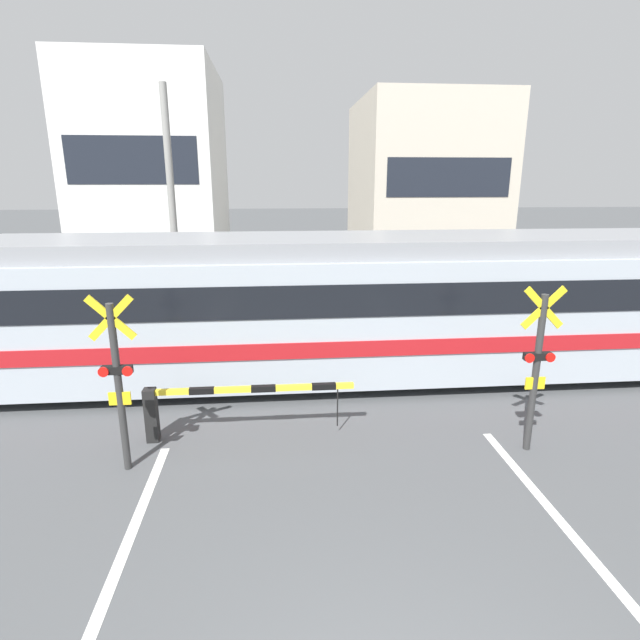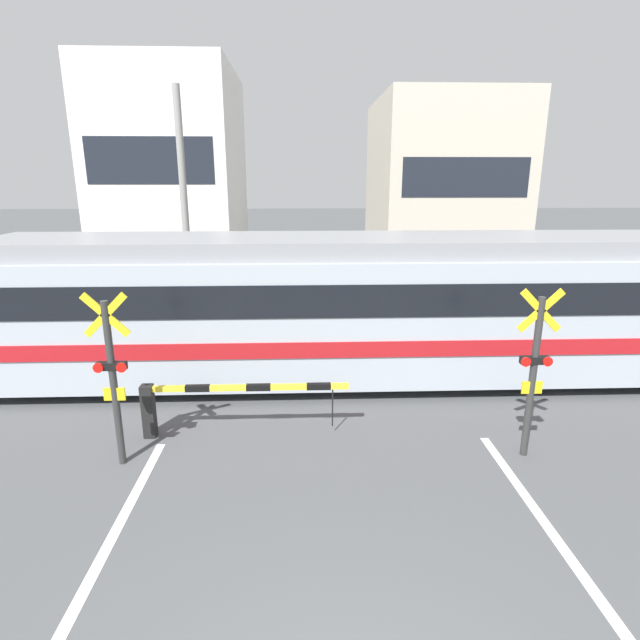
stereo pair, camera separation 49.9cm
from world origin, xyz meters
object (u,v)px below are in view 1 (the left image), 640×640
(crossing_signal_right, at_px, (537,363))
(pedestrian, at_px, (337,291))
(crossing_barrier_near, at_px, (207,401))
(commuter_train, at_px, (469,301))
(crossing_barrier_far, at_px, (381,313))
(crossing_signal_left, at_px, (118,377))

(crossing_signal_right, bearing_deg, pedestrian, 104.12)
(crossing_barrier_near, bearing_deg, pedestrian, 67.41)
(crossing_barrier_near, xyz_separation_m, crossing_signal_right, (5.30, -0.84, 0.82))
(crossing_barrier_near, bearing_deg, crossing_signal_right, -9.03)
(commuter_train, bearing_deg, crossing_signal_right, -93.86)
(commuter_train, relative_size, crossing_signal_right, 7.61)
(crossing_barrier_far, xyz_separation_m, crossing_signal_right, (1.13, -6.40, 0.82))
(crossing_barrier_near, relative_size, pedestrian, 2.26)
(crossing_barrier_far, bearing_deg, crossing_signal_left, -129.61)
(crossing_barrier_far, relative_size, pedestrian, 2.26)
(crossing_signal_left, xyz_separation_m, pedestrian, (4.30, 8.46, -0.62))
(commuter_train, height_order, crossing_signal_left, commuter_train)
(pedestrian, bearing_deg, crossing_signal_right, -75.88)
(crossing_barrier_far, bearing_deg, commuter_train, -64.72)
(crossing_barrier_far, height_order, pedestrian, pedestrian)
(crossing_barrier_near, bearing_deg, crossing_barrier_far, 53.17)
(crossing_barrier_near, distance_m, pedestrian, 8.25)
(crossing_signal_left, bearing_deg, crossing_signal_right, 0.00)
(crossing_signal_left, bearing_deg, crossing_barrier_near, 36.59)
(crossing_barrier_near, bearing_deg, crossing_signal_left, -143.41)
(crossing_barrier_near, height_order, crossing_signal_left, crossing_signal_left)
(crossing_barrier_far, relative_size, crossing_signal_left, 1.28)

